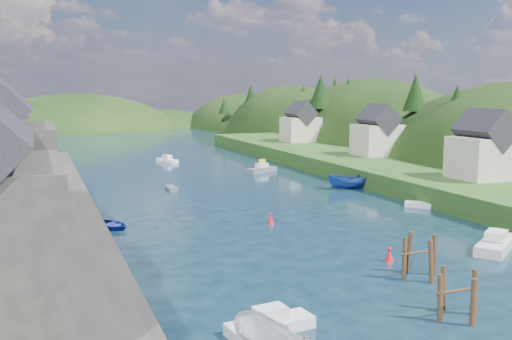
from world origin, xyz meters
name	(u,v)px	position (x,y,z in m)	size (l,w,h in m)	color
ground	(203,177)	(0.00, 50.00, 0.00)	(600.00, 600.00, 0.00)	black
hillside_right	(370,183)	(45.00, 75.00, -7.41)	(36.00, 245.56, 48.00)	black
far_hills	(111,158)	(1.22, 174.01, -10.80)	(103.00, 68.00, 44.00)	black
hill_trees	(180,101)	(0.23, 64.54, 11.17)	(91.95, 147.32, 12.04)	black
quay_left	(29,231)	(-24.00, 20.00, 1.00)	(12.00, 110.00, 2.00)	#2D2B28
boat_sheds	(9,158)	(-26.00, 39.00, 5.27)	(7.00, 21.00, 7.50)	#2D2D30
terrace_right	(384,170)	(25.00, 40.00, 1.20)	(16.00, 120.00, 2.40)	#234719
right_bank_cottages	(371,134)	(28.00, 48.33, 5.84)	(9.00, 59.24, 8.41)	beige
piling_cluster_near	(458,300)	(-0.91, -6.49, 1.08)	(2.95, 2.78, 3.29)	#382314
piling_cluster_far	(420,260)	(1.53, 0.27, 1.21)	(3.03, 2.85, 3.57)	#382314
channel_buoy_near	(389,255)	(1.73, 4.16, 0.48)	(0.70, 0.70, 1.10)	red
channel_buoy_far	(271,219)	(-1.96, 18.83, 0.48)	(0.70, 0.70, 1.10)	red
moored_boats	(313,230)	(-0.62, 12.42, 0.72)	(38.81, 89.18, 2.45)	silver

